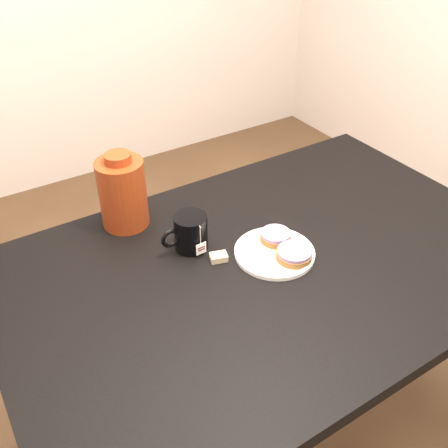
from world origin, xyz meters
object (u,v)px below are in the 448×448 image
Objects in this scene: bagel_back at (276,236)px; bagel_front at (294,254)px; mug at (190,232)px; plate at (274,252)px; bagel_package at (123,192)px; table at (269,282)px; teabag_pouch at (219,257)px.

bagel_back is 0.09m from bagel_front.
plate is at bearing -41.53° from mug.
bagel_package is at bearing 134.62° from bagel_back.
mug reaches higher than table.
table is 31.11× the size of teabag_pouch.
bagel_front reaches higher than plate.
plate is at bearing -129.64° from bagel_back.
table is 0.12m from bagel_front.
bagel_package is at bearing 127.07° from bagel_front.
bagel_front is at bearing -46.41° from mug.
plate is 0.15m from teabag_pouch.
table is at bearing -54.20° from bagel_package.
mug is (-0.15, 0.16, 0.13)m from table.
bagel_front is 0.50m from bagel_package.
plate is (0.02, 0.01, 0.09)m from table.
table is 0.26m from mug.
mug is (-0.20, 0.20, 0.03)m from bagel_front.
mug reaches higher than bagel_front.
plate is 0.45m from bagel_package.
plate reaches higher than table.
bagel_back is 0.84× the size of bagel_front.
table is 14.14× the size of bagel_back.
table is at bearing -30.53° from teabag_pouch.
teabag_pouch is (0.04, -0.09, -0.04)m from mug.
table is 0.09m from plate.
bagel_back is at bearing 86.14° from bagel_front.
bagel_package is (-0.10, 0.20, 0.05)m from mug.
teabag_pouch is at bearing -64.21° from bagel_package.
bagel_package is at bearing 125.80° from table.
bagel_back is 0.44× the size of bagel_package.
bagel_back is 0.44m from bagel_package.
mug is at bearing 112.89° from teabag_pouch.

